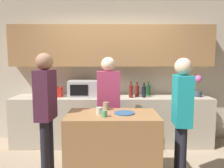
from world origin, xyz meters
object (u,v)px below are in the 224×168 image
toaster (55,92)px  bottle_2 (144,92)px  bottle_1 (137,91)px  cup_0 (106,106)px  cup_2 (99,111)px  person_right (182,111)px  plate_on_island (124,113)px  microwave (83,89)px  bottle_0 (131,91)px  cup_1 (104,114)px  person_center (46,105)px  bottle_3 (148,90)px  person_left (108,100)px  potted_plant (198,86)px

toaster → bottle_2: size_ratio=0.99×
bottle_1 → cup_0: bottle_1 is taller
toaster → cup_2: (0.88, -1.27, -0.05)m
cup_2 → person_right: 1.02m
bottle_2 → plate_on_island: (-0.43, -1.19, -0.09)m
bottle_2 → plate_on_island: bottle_2 is taller
microwave → bottle_0: size_ratio=1.74×
cup_0 → bottle_0: bearing=65.9°
cup_1 → person_center: size_ratio=0.05×
bottle_3 → cup_0: (-0.78, -1.18, -0.05)m
microwave → person_center: person_center is taller
cup_0 → person_center: person_center is taller
cup_1 → person_left: 0.74m
cup_1 → person_right: size_ratio=0.05×
cup_2 → plate_on_island: bearing=1.3°
toaster → bottle_0: size_ratio=0.87×
cup_2 → person_right: (1.02, -0.08, 0.01)m
bottle_2 → person_left: bearing=-136.0°
cup_1 → cup_2: bearing=114.3°
microwave → cup_0: size_ratio=4.96×
toaster → bottle_1: 1.51m
bottle_1 → person_right: 1.44m
cup_1 → person_left: (0.04, 0.74, 0.02)m
bottle_1 → bottle_3: same height
potted_plant → bottle_2: size_ratio=1.51×
cup_1 → bottle_3: bearing=63.0°
bottle_2 → person_center: (-1.44, -1.13, -0.01)m
bottle_1 → person_left: person_left is taller
potted_plant → person_right: bearing=-118.7°
potted_plant → person_center: size_ratio=0.24×
potted_plant → cup_0: 1.98m
bottle_2 → bottle_1: bearing=135.1°
toaster → person_center: 1.21m
bottle_0 → bottle_1: bottle_0 is taller
person_center → person_right: bearing=90.1°
toaster → cup_0: (0.95, -1.05, -0.04)m
bottle_0 → person_left: 0.72m
bottle_2 → cup_0: bearing=-124.2°
person_center → bottle_1: bearing=138.2°
microwave → person_left: person_left is taller
bottle_0 → person_right: bearing=-68.0°
cup_0 → person_center: size_ratio=0.06×
toaster → cup_1: (0.94, -1.42, -0.05)m
bottle_0 → potted_plant: bearing=4.1°
plate_on_island → cup_2: cup_2 is taller
potted_plant → cup_1: 2.21m
microwave → potted_plant: (2.11, 0.00, 0.05)m
person_left → cup_0: bearing=80.3°
potted_plant → person_left: size_ratio=0.24×
potted_plant → bottle_3: (-0.90, 0.13, -0.10)m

